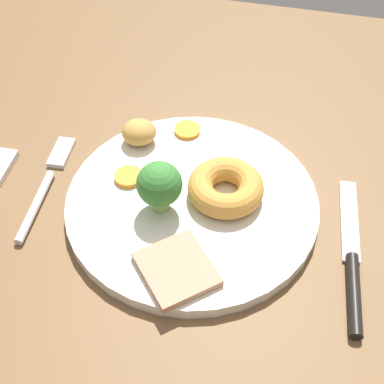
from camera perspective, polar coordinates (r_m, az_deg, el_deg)
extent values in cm
cube|color=brown|center=(58.10, -0.53, -1.82)|extent=(120.00, 84.00, 3.60)
cylinder|color=silver|center=(55.35, 0.00, -1.18)|extent=(25.86, 25.86, 1.40)
cube|color=tan|center=(49.09, -1.63, -8.18)|extent=(8.93, 8.98, 0.80)
torus|color=#C68938|center=(54.47, 3.68, 0.79)|extent=(7.75, 7.75, 2.59)
ellipsoid|color=#BC8C42|center=(60.25, -5.64, 6.34)|extent=(4.55, 4.33, 2.72)
cylinder|color=orange|center=(57.17, -6.63, 1.91)|extent=(2.95, 2.95, 0.58)
cylinder|color=orange|center=(61.94, -0.50, 6.60)|extent=(2.99, 2.99, 0.46)
cylinder|color=#8CB766|center=(53.41, -3.36, -0.99)|extent=(1.73, 1.73, 1.89)
sphere|color=#387A33|center=(51.54, -3.48, 0.85)|extent=(4.50, 4.50, 4.50)
cylinder|color=silver|center=(57.72, -16.29, -1.45)|extent=(1.59, 9.54, 0.90)
cube|color=silver|center=(62.89, -13.69, 4.09)|extent=(2.32, 4.63, 0.60)
cylinder|color=black|center=(51.19, 16.82, -10.34)|extent=(1.88, 8.57, 1.20)
cube|color=silver|center=(56.82, 16.35, -2.88)|extent=(2.53, 10.60, 0.40)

